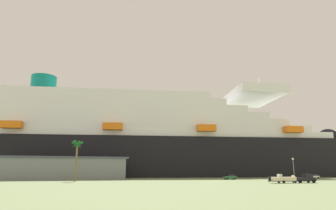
# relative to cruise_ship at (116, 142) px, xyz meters

# --- Properties ---
(ground_plane) EXTENTS (600.00, 600.00, 0.00)m
(ground_plane) POSITION_rel_cruise_ship_xyz_m (28.52, -25.84, -15.70)
(ground_plane) COLOR #66754C
(cruise_ship) EXTENTS (268.70, 42.07, 54.53)m
(cruise_ship) POSITION_rel_cruise_ship_xyz_m (0.00, 0.00, 0.00)
(cruise_ship) COLOR black
(cruise_ship) RESTS_ON ground_plane
(terminal_building) EXTENTS (48.82, 23.32, 7.38)m
(terminal_building) POSITION_rel_cruise_ship_xyz_m (-19.34, -31.81, -11.98)
(terminal_building) COLOR slate
(terminal_building) RESTS_ON ground_plane
(pickup_truck) EXTENTS (5.70, 2.51, 2.20)m
(pickup_truck) POSITION_rel_cruise_ship_xyz_m (47.51, -69.57, -14.65)
(pickup_truck) COLOR black
(pickup_truck) RESTS_ON ground_plane
(small_boat_on_trailer) EXTENTS (8.87, 2.38, 2.15)m
(small_boat_on_trailer) POSITION_rel_cruise_ship_xyz_m (42.05, -69.86, -14.74)
(small_boat_on_trailer) COLOR #595960
(small_boat_on_trailer) RESTS_ON ground_plane
(palm_tree) EXTENTS (3.36, 3.23, 11.54)m
(palm_tree) POSITION_rel_cruise_ship_xyz_m (-10.11, -50.11, -6.32)
(palm_tree) COLOR brown
(palm_tree) RESTS_ON ground_plane
(street_lamp) EXTENTS (0.56, 0.56, 6.60)m
(street_lamp) POSITION_rel_cruise_ship_xyz_m (52.69, -57.08, -11.28)
(street_lamp) COLOR slate
(street_lamp) RESTS_ON ground_plane
(parked_car_white_van) EXTENTS (4.80, 2.77, 1.58)m
(parked_car_white_van) POSITION_rel_cruise_ship_xyz_m (73.03, -36.69, -14.86)
(parked_car_white_van) COLOR white
(parked_car_white_van) RESTS_ON ground_plane
(parked_car_green_wagon) EXTENTS (4.37, 2.39, 1.58)m
(parked_car_green_wagon) POSITION_rel_cruise_ship_xyz_m (39.00, -41.36, -14.86)
(parked_car_green_wagon) COLOR #2D723F
(parked_car_green_wagon) RESTS_ON ground_plane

